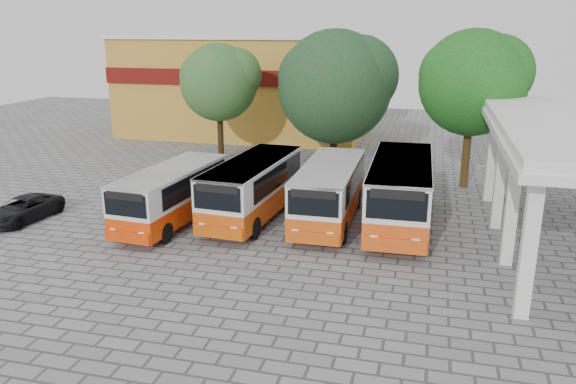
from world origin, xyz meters
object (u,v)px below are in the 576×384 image
(bus_far_left, at_px, (172,192))
(bus_far_right, at_px, (400,189))
(bus_centre_right, at_px, (329,189))
(bus_centre_left, at_px, (253,185))
(parked_car, at_px, (23,209))

(bus_far_left, xyz_separation_m, bus_far_right, (10.33, 2.19, 0.28))
(bus_centre_right, bearing_deg, bus_far_right, 3.85)
(bus_centre_left, relative_size, bus_far_right, 0.92)
(bus_centre_left, xyz_separation_m, bus_far_right, (6.89, 0.55, 0.16))
(parked_car, bearing_deg, bus_far_right, 17.57)
(bus_centre_right, bearing_deg, bus_far_left, -165.36)
(bus_centre_right, distance_m, parked_car, 14.65)
(bus_centre_left, bearing_deg, parked_car, -159.71)
(bus_centre_right, xyz_separation_m, bus_far_right, (3.25, 0.25, 0.19))
(bus_far_right, height_order, parked_car, bus_far_right)
(bus_centre_left, height_order, bus_far_right, bus_far_right)
(bus_far_left, bearing_deg, bus_far_right, 16.44)
(bus_centre_left, relative_size, bus_centre_right, 1.03)
(bus_far_left, bearing_deg, bus_centre_right, 19.75)
(bus_centre_right, relative_size, parked_car, 1.93)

